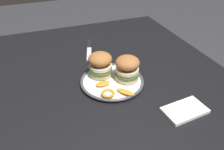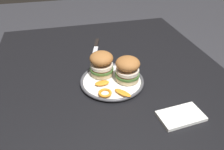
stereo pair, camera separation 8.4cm
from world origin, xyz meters
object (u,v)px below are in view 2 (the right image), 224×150
(sandwich_half_right, at_px, (128,69))
(table_knife, at_px, (96,47))
(dining_table, at_px, (115,102))
(dinner_plate, at_px, (112,81))
(sandwich_half_left, at_px, (102,63))

(sandwich_half_right, relative_size, table_knife, 0.63)
(sandwich_half_right, bearing_deg, dining_table, 97.86)
(dinner_plate, bearing_deg, table_knife, 0.92)
(dining_table, distance_m, dinner_plate, 0.10)
(dinner_plate, xyz_separation_m, sandwich_half_left, (0.05, 0.03, 0.06))
(dining_table, xyz_separation_m, sandwich_half_left, (0.07, 0.04, 0.16))
(sandwich_half_left, bearing_deg, dinner_plate, -149.73)
(sandwich_half_right, height_order, table_knife, sandwich_half_right)
(sandwich_half_left, xyz_separation_m, table_knife, (0.27, -0.03, -0.07))
(dining_table, bearing_deg, sandwich_half_right, -82.14)
(dinner_plate, height_order, sandwich_half_right, sandwich_half_right)
(table_knife, bearing_deg, sandwich_half_right, -169.00)
(dining_table, height_order, dinner_plate, dinner_plate)
(dining_table, xyz_separation_m, sandwich_half_right, (0.01, -0.05, 0.16))
(dining_table, distance_m, table_knife, 0.36)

